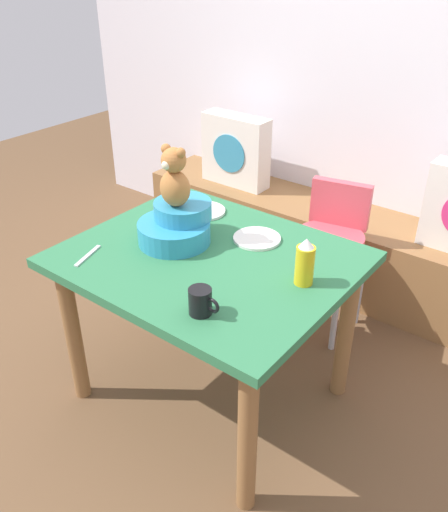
{
  "coord_description": "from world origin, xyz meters",
  "views": [
    {
      "loc": [
        1.18,
        -1.43,
        1.83
      ],
      "look_at": [
        0.0,
        0.1,
        0.69
      ],
      "focal_mm": 37.91,
      "sensor_mm": 36.0,
      "label": 1
    }
  ],
  "objects_px": {
    "ketchup_bottle": "(305,263)",
    "dinner_plate_near": "(257,239)",
    "dining_table": "(209,279)",
    "teddy_bear": "(174,178)",
    "highchair": "(330,240)",
    "pillow_floral_left": "(236,151)",
    "dinner_plate_far": "(204,211)",
    "coffee_mug": "(201,302)",
    "infant_seat_teal": "(177,225)"
  },
  "relations": [
    {
      "from": "ketchup_bottle",
      "to": "dinner_plate_near",
      "type": "distance_m",
      "value": 0.37
    },
    {
      "from": "dining_table",
      "to": "teddy_bear",
      "type": "relative_size",
      "value": 4.44
    },
    {
      "from": "dinner_plate_near",
      "to": "highchair",
      "type": "bearing_deg",
      "value": 82.13
    },
    {
      "from": "highchair",
      "to": "dinner_plate_near",
      "type": "height_order",
      "value": "highchair"
    },
    {
      "from": "pillow_floral_left",
      "to": "dining_table",
      "type": "distance_m",
      "value": 1.41
    },
    {
      "from": "teddy_bear",
      "to": "dinner_plate_near",
      "type": "height_order",
      "value": "teddy_bear"
    },
    {
      "from": "teddy_bear",
      "to": "dinner_plate_near",
      "type": "distance_m",
      "value": 0.43
    },
    {
      "from": "pillow_floral_left",
      "to": "dinner_plate_near",
      "type": "height_order",
      "value": "pillow_floral_left"
    },
    {
      "from": "highchair",
      "to": "dinner_plate_far",
      "type": "bearing_deg",
      "value": -131.13
    },
    {
      "from": "pillow_floral_left",
      "to": "dinner_plate_near",
      "type": "relative_size",
      "value": 2.2
    },
    {
      "from": "ketchup_bottle",
      "to": "coffee_mug",
      "type": "height_order",
      "value": "ketchup_bottle"
    },
    {
      "from": "infant_seat_teal",
      "to": "dinner_plate_far",
      "type": "relative_size",
      "value": 1.65
    },
    {
      "from": "infant_seat_teal",
      "to": "dinner_plate_near",
      "type": "xyz_separation_m",
      "value": [
        0.26,
        0.2,
        -0.07
      ]
    },
    {
      "from": "pillow_floral_left",
      "to": "dinner_plate_far",
      "type": "height_order",
      "value": "pillow_floral_left"
    },
    {
      "from": "pillow_floral_left",
      "to": "dinner_plate_far",
      "type": "bearing_deg",
      "value": -61.79
    },
    {
      "from": "teddy_bear",
      "to": "coffee_mug",
      "type": "height_order",
      "value": "teddy_bear"
    },
    {
      "from": "highchair",
      "to": "coffee_mug",
      "type": "bearing_deg",
      "value": -86.5
    },
    {
      "from": "highchair",
      "to": "dinner_plate_near",
      "type": "bearing_deg",
      "value": -97.87
    },
    {
      "from": "dining_table",
      "to": "highchair",
      "type": "height_order",
      "value": "highchair"
    },
    {
      "from": "dinner_plate_near",
      "to": "dinner_plate_far",
      "type": "bearing_deg",
      "value": 168.81
    },
    {
      "from": "dinner_plate_far",
      "to": "pillow_floral_left",
      "type": "bearing_deg",
      "value": 118.21
    },
    {
      "from": "pillow_floral_left",
      "to": "infant_seat_teal",
      "type": "bearing_deg",
      "value": -64.24
    },
    {
      "from": "highchair",
      "to": "coffee_mug",
      "type": "distance_m",
      "value": 1.12
    },
    {
      "from": "dining_table",
      "to": "teddy_bear",
      "type": "distance_m",
      "value": 0.43
    },
    {
      "from": "pillow_floral_left",
      "to": "coffee_mug",
      "type": "height_order",
      "value": "pillow_floral_left"
    },
    {
      "from": "pillow_floral_left",
      "to": "ketchup_bottle",
      "type": "xyz_separation_m",
      "value": [
        1.15,
        -1.13,
        0.15
      ]
    },
    {
      "from": "teddy_bear",
      "to": "ketchup_bottle",
      "type": "height_order",
      "value": "teddy_bear"
    },
    {
      "from": "teddy_bear",
      "to": "dinner_plate_far",
      "type": "xyz_separation_m",
      "value": [
        -0.08,
        0.27,
        -0.27
      ]
    },
    {
      "from": "dinner_plate_near",
      "to": "dinner_plate_far",
      "type": "distance_m",
      "value": 0.35
    },
    {
      "from": "coffee_mug",
      "to": "dinner_plate_far",
      "type": "distance_m",
      "value": 0.78
    },
    {
      "from": "highchair",
      "to": "teddy_bear",
      "type": "bearing_deg",
      "value": -114.07
    },
    {
      "from": "dinner_plate_far",
      "to": "highchair",
      "type": "bearing_deg",
      "value": 48.87
    },
    {
      "from": "dining_table",
      "to": "highchair",
      "type": "bearing_deg",
      "value": 78.64
    },
    {
      "from": "pillow_floral_left",
      "to": "teddy_bear",
      "type": "distance_m",
      "value": 1.34
    },
    {
      "from": "infant_seat_teal",
      "to": "coffee_mug",
      "type": "bearing_deg",
      "value": -39.42
    },
    {
      "from": "highchair",
      "to": "infant_seat_teal",
      "type": "xyz_separation_m",
      "value": [
        -0.34,
        -0.76,
        0.29
      ]
    },
    {
      "from": "teddy_bear",
      "to": "infant_seat_teal",
      "type": "bearing_deg",
      "value": 90.0
    },
    {
      "from": "ketchup_bottle",
      "to": "dinner_plate_near",
      "type": "height_order",
      "value": "ketchup_bottle"
    },
    {
      "from": "ketchup_bottle",
      "to": "dinner_plate_near",
      "type": "bearing_deg",
      "value": 152.58
    },
    {
      "from": "dinner_plate_far",
      "to": "coffee_mug",
      "type": "bearing_deg",
      "value": -51.14
    },
    {
      "from": "pillow_floral_left",
      "to": "coffee_mug",
      "type": "distance_m",
      "value": 1.79
    },
    {
      "from": "teddy_bear",
      "to": "dinner_plate_near",
      "type": "xyz_separation_m",
      "value": [
        0.26,
        0.21,
        -0.27
      ]
    },
    {
      "from": "pillow_floral_left",
      "to": "teddy_bear",
      "type": "relative_size",
      "value": 1.76
    },
    {
      "from": "coffee_mug",
      "to": "highchair",
      "type": "bearing_deg",
      "value": 93.5
    },
    {
      "from": "pillow_floral_left",
      "to": "ketchup_bottle",
      "type": "height_order",
      "value": "ketchup_bottle"
    },
    {
      "from": "coffee_mug",
      "to": "dinner_plate_far",
      "type": "height_order",
      "value": "coffee_mug"
    },
    {
      "from": "infant_seat_teal",
      "to": "teddy_bear",
      "type": "bearing_deg",
      "value": -90.0
    },
    {
      "from": "dining_table",
      "to": "dinner_plate_near",
      "type": "bearing_deg",
      "value": 70.43
    },
    {
      "from": "dinner_plate_near",
      "to": "infant_seat_teal",
      "type": "bearing_deg",
      "value": -141.93
    },
    {
      "from": "teddy_bear",
      "to": "coffee_mug",
      "type": "distance_m",
      "value": 0.57
    }
  ]
}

